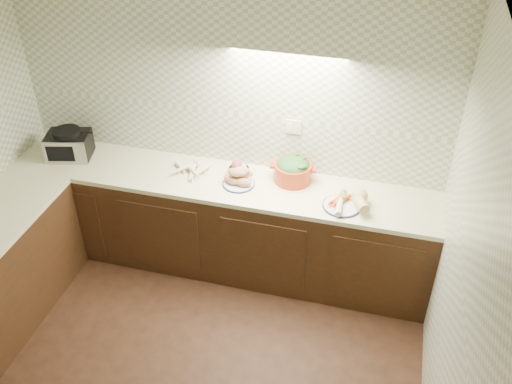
% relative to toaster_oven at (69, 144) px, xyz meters
% --- Properties ---
extents(room, '(3.60, 3.60, 2.60)m').
position_rel_toaster_oven_xyz_m(room, '(1.37, -1.52, 0.61)').
color(room, black).
rests_on(room, ground).
extents(counter, '(3.60, 3.60, 0.90)m').
position_rel_toaster_oven_xyz_m(counter, '(0.68, -0.84, -0.57)').
color(counter, black).
rests_on(counter, ground).
extents(toaster_oven, '(0.42, 0.36, 0.26)m').
position_rel_toaster_oven_xyz_m(toaster_oven, '(0.00, 0.00, 0.00)').
color(toaster_oven, black).
rests_on(toaster_oven, counter).
extents(parsnip_pile, '(0.31, 0.36, 0.07)m').
position_rel_toaster_oven_xyz_m(parsnip_pile, '(1.14, -0.00, -0.09)').
color(parsnip_pile, beige).
rests_on(parsnip_pile, counter).
extents(sweet_potato_plate, '(0.26, 0.26, 0.16)m').
position_rel_toaster_oven_xyz_m(sweet_potato_plate, '(1.54, -0.04, -0.06)').
color(sweet_potato_plate, '#161E46').
rests_on(sweet_potato_plate, counter).
extents(onion_bowl, '(0.17, 0.17, 0.13)m').
position_rel_toaster_oven_xyz_m(onion_bowl, '(1.50, 0.10, -0.07)').
color(onion_bowl, black).
rests_on(onion_bowl, counter).
extents(dutch_oven, '(0.38, 0.33, 0.22)m').
position_rel_toaster_oven_xyz_m(dutch_oven, '(1.95, 0.13, -0.01)').
color(dutch_oven, '#AE3212').
rests_on(dutch_oven, counter).
extents(veg_plate, '(0.38, 0.38, 0.14)m').
position_rel_toaster_oven_xyz_m(veg_plate, '(2.45, -0.09, -0.07)').
color(veg_plate, '#161E46').
rests_on(veg_plate, counter).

